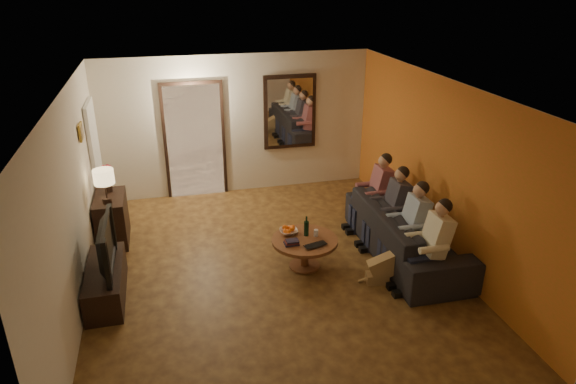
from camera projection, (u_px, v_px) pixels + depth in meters
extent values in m
cube|color=#412511|center=(273.00, 269.00, 7.37)|extent=(5.00, 6.00, 0.01)
cube|color=white|center=(270.00, 89.00, 6.34)|extent=(5.00, 6.00, 0.01)
cube|color=beige|center=(237.00, 125.00, 9.52)|extent=(5.00, 0.02, 2.60)
cube|color=beige|center=(350.00, 323.00, 4.18)|extent=(5.00, 0.02, 2.60)
cube|color=beige|center=(73.00, 205.00, 6.30)|extent=(0.02, 6.00, 2.60)
cube|color=beige|center=(441.00, 169.00, 7.41)|extent=(0.02, 6.00, 2.60)
cube|color=#B8751F|center=(440.00, 170.00, 7.41)|extent=(0.01, 6.00, 2.60)
cube|color=#FFE0A5|center=(195.00, 142.00, 9.43)|extent=(1.00, 0.06, 2.10)
cube|color=black|center=(195.00, 142.00, 9.42)|extent=(1.12, 0.04, 2.22)
cube|color=silver|center=(209.00, 148.00, 9.55)|extent=(0.45, 0.03, 1.70)
cube|color=black|center=(290.00, 112.00, 9.63)|extent=(1.00, 0.05, 1.40)
cube|color=white|center=(290.00, 112.00, 9.60)|extent=(0.86, 0.02, 1.26)
cube|color=white|center=(97.00, 163.00, 8.46)|extent=(0.06, 0.85, 2.04)
cube|color=#B28C33|center=(81.00, 132.00, 7.24)|extent=(0.03, 0.28, 0.24)
cube|color=brown|center=(82.00, 132.00, 7.25)|extent=(0.01, 0.22, 0.18)
cube|color=black|center=(112.00, 219.00, 8.00)|extent=(0.45, 0.85, 0.76)
cube|color=black|center=(106.00, 282.00, 6.67)|extent=(0.45, 1.32, 0.44)
imported|color=black|center=(100.00, 246.00, 6.45)|extent=(1.12, 0.15, 0.64)
imported|color=black|center=(406.00, 232.00, 7.61)|extent=(2.59, 1.06, 0.75)
cylinder|color=brown|center=(305.00, 253.00, 7.35)|extent=(1.13, 1.13, 0.45)
imported|color=white|center=(289.00, 231.00, 7.40)|extent=(0.26, 0.26, 0.06)
cylinder|color=silver|center=(316.00, 233.00, 7.32)|extent=(0.06, 0.06, 0.10)
imported|color=black|center=(317.00, 247.00, 7.03)|extent=(0.37, 0.29, 0.03)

